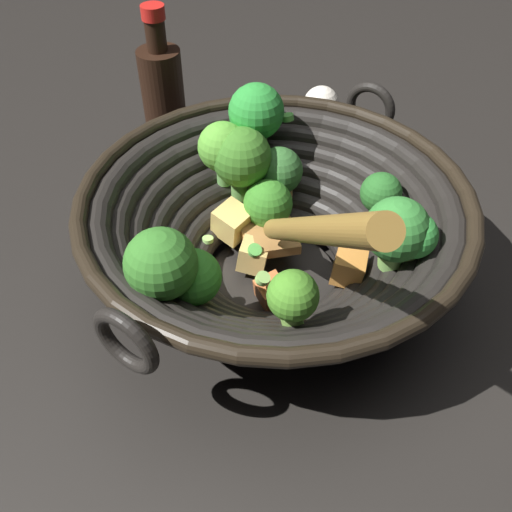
{
  "coord_description": "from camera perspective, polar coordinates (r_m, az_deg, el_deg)",
  "views": [
    {
      "loc": [
        -0.32,
        -0.18,
        0.39
      ],
      "look_at": [
        -0.01,
        0.02,
        0.03
      ],
      "focal_mm": 39.51,
      "sensor_mm": 36.0,
      "label": 1
    }
  ],
  "objects": [
    {
      "name": "ground_plane",
      "position": [
        0.54,
        1.75,
        -2.54
      ],
      "size": [
        4.0,
        4.0,
        0.0
      ],
      "primitive_type": "plane",
      "color": "black"
    },
    {
      "name": "wok",
      "position": [
        0.49,
        1.85,
        3.29
      ],
      "size": [
        0.37,
        0.34,
        0.24
      ],
      "color": "black",
      "rests_on": "ground"
    },
    {
      "name": "soy_sauce_bottle",
      "position": [
        0.67,
        -9.29,
        15.17
      ],
      "size": [
        0.05,
        0.05,
        0.18
      ],
      "color": "black",
      "rests_on": "ground"
    },
    {
      "name": "garlic_bulb",
      "position": [
        0.77,
        6.61,
        15.04
      ],
      "size": [
        0.05,
        0.05,
        0.05
      ],
      "primitive_type": "sphere",
      "color": "silver",
      "rests_on": "ground"
    }
  ]
}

